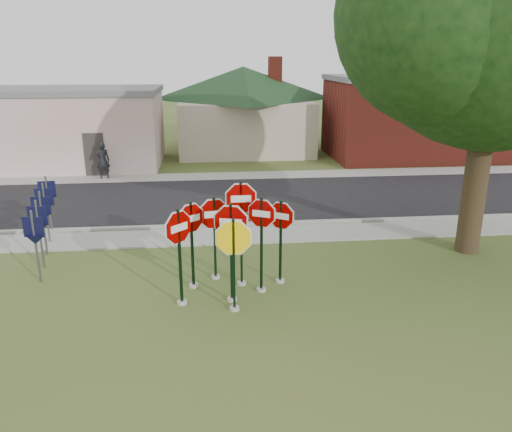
{
  "coord_description": "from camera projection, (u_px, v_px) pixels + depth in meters",
  "views": [
    {
      "loc": [
        -0.5,
        -10.23,
        5.75
      ],
      "look_at": [
        0.76,
        2.0,
        1.82
      ],
      "focal_mm": 35.0,
      "sensor_mm": 36.0,
      "label": 1
    }
  ],
  "objects": [
    {
      "name": "building_brick",
      "position": [
        417.0,
        116.0,
        29.46
      ],
      "size": [
        10.2,
        6.2,
        4.75
      ],
      "color": "maroon",
      "rests_on": "ground"
    },
    {
      "name": "ground",
      "position": [
        232.0,
        318.0,
        11.49
      ],
      "size": [
        120.0,
        120.0,
        0.0
      ],
      "primitive_type": "plane",
      "color": "#374F1D",
      "rests_on": "ground"
    },
    {
      "name": "road",
      "position": [
        219.0,
        200.0,
        20.96
      ],
      "size": [
        60.0,
        7.0,
        0.04
      ],
      "primitive_type": "cube",
      "color": "black",
      "rests_on": "ground"
    },
    {
      "name": "stop_sign_left",
      "position": [
        179.0,
        244.0,
        11.7
      ],
      "size": [
        0.79,
        0.8,
        2.53
      ],
      "color": "#A5A49B",
      "rests_on": "ground"
    },
    {
      "name": "stop_sign_back_left",
      "position": [
        214.0,
        227.0,
        13.13
      ],
      "size": [
        1.13,
        0.24,
        2.41
      ],
      "color": "#A5A49B",
      "rests_on": "ground"
    },
    {
      "name": "pedestrian",
      "position": [
        103.0,
        160.0,
        24.26
      ],
      "size": [
        0.72,
        0.54,
        1.78
      ],
      "primitive_type": "imported",
      "rotation": [
        0.0,
        0.0,
        3.32
      ],
      "color": "black",
      "rests_on": "sidewalk_far"
    },
    {
      "name": "building_house",
      "position": [
        243.0,
        92.0,
        31.43
      ],
      "size": [
        11.6,
        11.6,
        6.2
      ],
      "color": "#B3A38E",
      "rests_on": "ground"
    },
    {
      "name": "sidewalk_far",
      "position": [
        216.0,
        176.0,
        25.04
      ],
      "size": [
        60.0,
        1.6,
        0.06
      ],
      "primitive_type": "cube",
      "color": "gray",
      "rests_on": "ground"
    },
    {
      "name": "stop_sign_back_right",
      "position": [
        241.0,
        218.0,
        12.66
      ],
      "size": [
        1.1,
        0.24,
        2.92
      ],
      "color": "#A5A49B",
      "rests_on": "ground"
    },
    {
      "name": "bg_tree_right",
      "position": [
        510.0,
        60.0,
        36.57
      ],
      "size": [
        5.6,
        5.6,
        8.4
      ],
      "color": "black",
      "rests_on": "ground"
    },
    {
      "name": "sidewalk_near",
      "position": [
        223.0,
        236.0,
        16.7
      ],
      "size": [
        60.0,
        1.6,
        0.06
      ],
      "primitive_type": "cube",
      "color": "gray",
      "rests_on": "ground"
    },
    {
      "name": "stop_sign_far_right",
      "position": [
        281.0,
        232.0,
        12.92
      ],
      "size": [
        0.84,
        0.57,
        2.37
      ],
      "color": "#A5A49B",
      "rests_on": "ground"
    },
    {
      "name": "building_stucco",
      "position": [
        47.0,
        127.0,
        27.02
      ],
      "size": [
        12.2,
        6.2,
        4.2
      ],
      "color": "silver",
      "rests_on": "ground"
    },
    {
      "name": "route_sign_row",
      "position": [
        42.0,
        216.0,
        14.86
      ],
      "size": [
        1.43,
        4.63,
        2.0
      ],
      "color": "#59595E",
      "rests_on": "ground"
    },
    {
      "name": "curb",
      "position": [
        222.0,
        225.0,
        17.63
      ],
      "size": [
        60.0,
        0.2,
        0.14
      ],
      "primitive_type": "cube",
      "color": "gray",
      "rests_on": "ground"
    },
    {
      "name": "stop_sign_center",
      "position": [
        231.0,
        238.0,
        11.84
      ],
      "size": [
        1.12,
        0.3,
        2.63
      ],
      "color": "#A5A49B",
      "rests_on": "ground"
    },
    {
      "name": "stop_sign_right",
      "position": [
        262.0,
        233.0,
        12.36
      ],
      "size": [
        0.9,
        0.47,
        2.6
      ],
      "color": "#A5A49B",
      "rests_on": "ground"
    },
    {
      "name": "oak_tree",
      "position": [
        500.0,
        4.0,
        13.38
      ],
      "size": [
        11.51,
        10.91,
        11.07
      ],
      "color": "black",
      "rests_on": "ground"
    },
    {
      "name": "stop_sign_far_left",
      "position": [
        192.0,
        233.0,
        12.63
      ],
      "size": [
        0.87,
        0.64,
        2.42
      ],
      "color": "#A5A49B",
      "rests_on": "ground"
    },
    {
      "name": "stop_sign_yellow",
      "position": [
        234.0,
        252.0,
        11.44
      ],
      "size": [
        1.17,
        0.24,
        2.41
      ],
      "color": "#A5A49B",
      "rests_on": "ground"
    }
  ]
}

